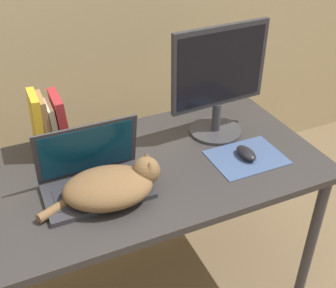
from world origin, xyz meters
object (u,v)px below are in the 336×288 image
cat (112,186)px  computer_mouse (246,153)px  book_row (49,125)px  external_monitor (219,79)px  laptop (94,178)px

cat → computer_mouse: bearing=2.4°
computer_mouse → book_row: bearing=152.1°
cat → computer_mouse: cat is taller
cat → external_monitor: bearing=24.1°
external_monitor → computer_mouse: 0.31m
cat → external_monitor: size_ratio=0.94×
laptop → book_row: bearing=106.0°
cat → external_monitor: 0.60m
laptop → computer_mouse: (0.58, -0.06, -0.03)m
laptop → external_monitor: size_ratio=0.78×
external_monitor → book_row: bearing=168.0°
computer_mouse → external_monitor: bearing=93.6°
laptop → computer_mouse: size_ratio=3.39×
laptop → external_monitor: 0.62m
computer_mouse → book_row: 0.76m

